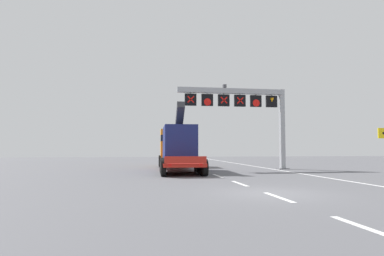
# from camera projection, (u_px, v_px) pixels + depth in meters

# --- Properties ---
(ground) EXTENTS (112.00, 112.00, 0.00)m
(ground) POSITION_uv_depth(u_px,v_px,m) (270.00, 193.00, 13.66)
(ground) COLOR #5B5B60
(lane_markings) EXTENTS (0.20, 56.31, 0.01)m
(lane_markings) POSITION_uv_depth(u_px,v_px,m) (190.00, 166.00, 34.20)
(lane_markings) COLOR silver
(lane_markings) RESTS_ON ground
(edge_line_right) EXTENTS (0.20, 63.00, 0.01)m
(edge_line_right) POSITION_uv_depth(u_px,v_px,m) (286.00, 171.00, 26.47)
(edge_line_right) COLOR silver
(edge_line_right) RESTS_ON ground
(overhead_lane_gantry) EXTENTS (9.76, 0.90, 7.30)m
(overhead_lane_gantry) POSITION_uv_depth(u_px,v_px,m) (245.00, 105.00, 29.14)
(overhead_lane_gantry) COLOR #9EA0A5
(overhead_lane_gantry) RESTS_ON ground
(heavy_haul_truck_red) EXTENTS (3.53, 14.15, 5.30)m
(heavy_haul_truck_red) POSITION_uv_depth(u_px,v_px,m) (177.00, 146.00, 29.21)
(heavy_haul_truck_red) COLOR red
(heavy_haul_truck_red) RESTS_ON ground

